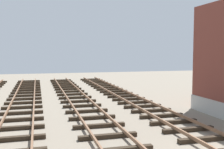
{
  "coord_description": "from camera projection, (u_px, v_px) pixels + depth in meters",
  "views": [
    {
      "loc": [
        -6.02,
        -6.63,
        3.59
      ],
      "look_at": [
        -1.18,
        11.03,
        2.07
      ],
      "focal_mm": 44.01,
      "sensor_mm": 36.0,
      "label": 1
    }
  ],
  "objects": []
}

